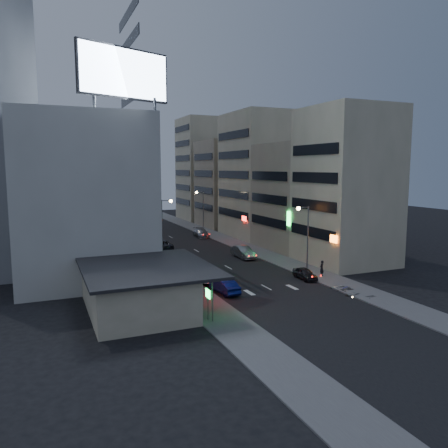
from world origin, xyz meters
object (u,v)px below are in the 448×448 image
parked_car_right_far (201,233)px  road_car_blue (225,286)px  parked_car_right_mid (243,252)px  scooter_black_b (350,283)px  parked_car_left (162,245)px  scooter_silver_b (341,280)px  person (322,268)px  scooter_silver_a (356,287)px  scooter_blue (347,282)px  parked_car_right_near (305,274)px  scooter_black_a (373,290)px  road_car_silver (204,273)px

parked_car_right_far → road_car_blue: (-9.95, -34.18, -0.06)m
parked_car_right_mid → scooter_black_b: parked_car_right_mid is taller
parked_car_left → scooter_silver_b: 29.97m
person → scooter_silver_a: (-0.84, -6.96, -0.36)m
road_car_blue → scooter_blue: size_ratio=2.56×
parked_car_right_near → person: bearing=4.4°
parked_car_right_mid → scooter_blue: bearing=-79.3°
parked_car_left → road_car_blue: (-0.24, -24.91, -0.08)m
person → parked_car_right_near: bearing=-26.5°
scooter_black_b → scooter_silver_a: bearing=158.5°
parked_car_right_far → scooter_blue: bearing=-80.8°
parked_car_right_mid → road_car_blue: (-9.05, -14.70, -0.12)m
parked_car_right_far → scooter_black_a: (2.86, -40.81, -0.15)m
parked_car_right_near → road_car_silver: size_ratio=0.64×
scooter_black_a → scooter_silver_b: (-0.58, 4.08, 0.06)m
road_car_blue → scooter_blue: road_car_blue is taller
parked_car_left → parked_car_right_near: bearing=115.8°
parked_car_right_mid → scooter_black_a: bearing=-80.4°
parked_car_right_near → road_car_silver: bearing=162.0°
scooter_black_a → road_car_silver: bearing=42.3°
person → scooter_black_a: person is taller
parked_car_left → scooter_black_a: (12.56, -31.54, -0.17)m
parked_car_left → parked_car_right_far: bearing=-134.1°
parked_car_right_near → scooter_silver_a: parked_car_right_near is taller
scooter_silver_a → scooter_black_b: size_ratio=0.91×
parked_car_left → road_car_blue: size_ratio=1.33×
parked_car_left → road_car_blue: parked_car_left is taller
road_car_blue → scooter_silver_a: size_ratio=2.40×
road_car_silver → scooter_silver_a: road_car_silver is taller
scooter_blue → scooter_black_b: scooter_black_b is taller
road_car_silver → scooter_silver_a: bearing=140.6°
scooter_black_b → person: bearing=-7.6°
scooter_silver_a → scooter_blue: size_ratio=1.07×
parked_car_right_far → scooter_silver_b: 36.81m
parked_car_right_mid → road_car_silver: (-9.20, -9.07, 0.02)m
parked_car_right_far → scooter_black_b: size_ratio=2.70×
parked_car_right_mid → scooter_blue: size_ratio=3.02×
scooter_black_a → scooter_blue: bearing=-0.2°
parked_car_left → scooter_black_a: bearing=113.9°
road_car_silver → scooter_silver_b: bearing=149.4°
road_car_blue → scooter_silver_a: bearing=151.0°
parked_car_right_mid → road_car_silver: bearing=-135.8°
scooter_black_b → road_car_silver: bearing=49.3°
scooter_silver_b → parked_car_right_mid: bearing=5.9°
parked_car_right_near → scooter_blue: 5.10m
parked_car_right_near → road_car_blue: (-10.45, -1.59, 0.06)m
scooter_blue → road_car_blue: bearing=54.2°
parked_car_left → scooter_black_b: parked_car_left is taller
parked_car_right_far → scooter_black_b: (2.45, -37.91, -0.05)m
parked_car_left → scooter_silver_a: size_ratio=3.20×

